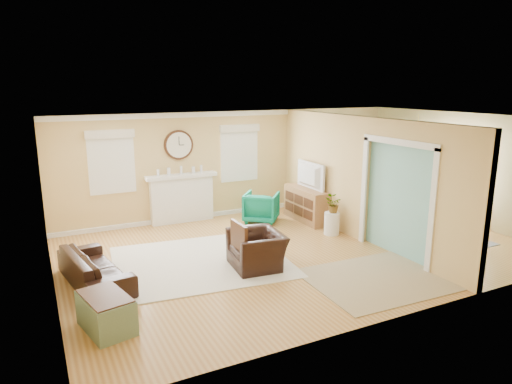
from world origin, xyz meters
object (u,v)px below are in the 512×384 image
sofa (95,268)px  eames_chair (257,250)px  credenza (307,205)px  dining_table (411,219)px  green_chair (261,207)px

sofa → eames_chair: (2.72, -0.54, 0.05)m
eames_chair → credenza: bearing=136.6°
credenza → dining_table: size_ratio=0.76×
dining_table → green_chair: bearing=51.8°
green_chair → credenza: (1.02, -0.42, 0.04)m
credenza → dining_table: 2.42m
sofa → credenza: bearing=-83.0°
dining_table → eames_chair: bearing=96.8°
sofa → dining_table: size_ratio=1.02×
green_chair → dining_table: (2.54, -2.30, -0.03)m
sofa → eames_chair: eames_chair is taller
sofa → dining_table: dining_table is taller
sofa → eames_chair: size_ratio=1.89×
eames_chair → sofa: bearing=-95.5°
eames_chair → green_chair: (1.37, 2.49, 0.03)m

